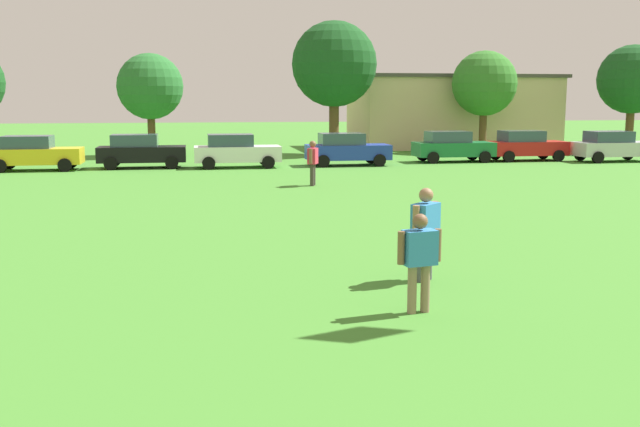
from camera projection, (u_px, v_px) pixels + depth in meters
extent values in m
plane|color=#42842D|center=(217.00, 186.00, 28.63)|extent=(160.00, 160.00, 0.00)
cylinder|color=#4C4C51|center=(428.00, 257.00, 13.84)|extent=(0.16, 0.16, 0.87)
cylinder|color=#4C4C51|center=(421.00, 259.00, 13.63)|extent=(0.16, 0.16, 0.87)
cube|color=#337FCC|center=(426.00, 220.00, 13.62)|extent=(0.65, 0.63, 0.62)
cylinder|color=#936B4C|center=(435.00, 216.00, 13.90)|extent=(0.13, 0.13, 0.58)
cylinder|color=#936B4C|center=(416.00, 221.00, 13.34)|extent=(0.13, 0.13, 0.58)
sphere|color=#936B4C|center=(426.00, 195.00, 13.55)|extent=(0.27, 0.27, 0.27)
cylinder|color=#3F3833|center=(313.00, 174.00, 28.96)|extent=(0.16, 0.16, 0.88)
cylinder|color=#3F3833|center=(312.00, 175.00, 28.71)|extent=(0.16, 0.16, 0.88)
cube|color=#D8334C|center=(313.00, 156.00, 28.72)|extent=(0.52, 0.66, 0.62)
cylinder|color=brown|center=(315.00, 155.00, 29.06)|extent=(0.13, 0.13, 0.58)
cylinder|color=brown|center=(311.00, 156.00, 28.36)|extent=(0.13, 0.13, 0.58)
sphere|color=brown|center=(313.00, 144.00, 28.64)|extent=(0.27, 0.27, 0.27)
cylinder|color=#8C7259|center=(425.00, 288.00, 11.71)|extent=(0.15, 0.15, 0.79)
cylinder|color=#8C7259|center=(412.00, 289.00, 11.63)|extent=(0.15, 0.15, 0.79)
cube|color=#337FCC|center=(420.00, 247.00, 11.57)|extent=(0.57, 0.39, 0.56)
cylinder|color=brown|center=(438.00, 245.00, 11.68)|extent=(0.12, 0.12, 0.53)
cylinder|color=brown|center=(401.00, 248.00, 11.45)|extent=(0.12, 0.12, 0.53)
sphere|color=brown|center=(420.00, 221.00, 11.50)|extent=(0.25, 0.25, 0.25)
cube|color=yellow|center=(36.00, 156.00, 34.90)|extent=(4.30, 1.80, 0.76)
cube|color=#334756|center=(28.00, 142.00, 34.74)|extent=(2.24, 1.58, 0.60)
cylinder|color=black|center=(71.00, 162.00, 36.09)|extent=(0.64, 0.22, 0.64)
cylinder|color=black|center=(65.00, 165.00, 34.34)|extent=(0.64, 0.22, 0.64)
cylinder|color=black|center=(9.00, 163.00, 35.59)|extent=(0.64, 0.22, 0.64)
cylinder|color=black|center=(0.00, 166.00, 33.84)|extent=(0.64, 0.22, 0.64)
cube|color=black|center=(142.00, 154.00, 36.21)|extent=(4.30, 1.80, 0.76)
cube|color=#334756|center=(135.00, 140.00, 36.04)|extent=(2.24, 1.58, 0.60)
cylinder|color=black|center=(173.00, 160.00, 37.39)|extent=(0.64, 0.22, 0.64)
cylinder|color=black|center=(172.00, 163.00, 35.64)|extent=(0.64, 0.22, 0.64)
cylinder|color=black|center=(114.00, 161.00, 36.89)|extent=(0.64, 0.22, 0.64)
cylinder|color=black|center=(110.00, 164.00, 35.14)|extent=(0.64, 0.22, 0.64)
cube|color=white|center=(237.00, 154.00, 36.41)|extent=(4.30, 1.80, 0.76)
cube|color=#334756|center=(230.00, 140.00, 36.25)|extent=(2.24, 1.58, 0.60)
cylinder|color=black|center=(265.00, 159.00, 37.60)|extent=(0.64, 0.22, 0.64)
cylinder|color=black|center=(268.00, 162.00, 35.85)|extent=(0.64, 0.22, 0.64)
cylinder|color=black|center=(208.00, 160.00, 37.10)|extent=(0.64, 0.22, 0.64)
cylinder|color=black|center=(209.00, 163.00, 35.35)|extent=(0.64, 0.22, 0.64)
cube|color=#1E38AD|center=(348.00, 152.00, 37.55)|extent=(4.30, 1.80, 0.76)
cube|color=#334756|center=(342.00, 139.00, 37.38)|extent=(2.24, 1.58, 0.60)
cylinder|color=black|center=(371.00, 158.00, 38.73)|extent=(0.64, 0.22, 0.64)
cylinder|color=black|center=(380.00, 160.00, 36.98)|extent=(0.64, 0.22, 0.64)
cylinder|color=black|center=(317.00, 158.00, 38.23)|extent=(0.64, 0.22, 0.64)
cylinder|color=black|center=(323.00, 161.00, 36.48)|extent=(0.64, 0.22, 0.64)
cube|color=#196B38|center=(453.00, 149.00, 39.71)|extent=(4.30, 1.80, 0.76)
cube|color=#334756|center=(448.00, 137.00, 39.54)|extent=(2.24, 1.58, 0.60)
cylinder|color=black|center=(472.00, 154.00, 40.89)|extent=(0.64, 0.22, 0.64)
cylinder|color=black|center=(485.00, 157.00, 39.14)|extent=(0.64, 0.22, 0.64)
cylinder|color=black|center=(423.00, 155.00, 40.40)|extent=(0.64, 0.22, 0.64)
cylinder|color=black|center=(433.00, 158.00, 38.64)|extent=(0.64, 0.22, 0.64)
cube|color=red|center=(527.00, 148.00, 40.51)|extent=(4.30, 1.80, 0.76)
cube|color=#334756|center=(521.00, 136.00, 40.34)|extent=(2.24, 1.58, 0.60)
cylinder|color=black|center=(543.00, 153.00, 41.69)|extent=(0.64, 0.22, 0.64)
cylinder|color=black|center=(558.00, 156.00, 39.94)|extent=(0.64, 0.22, 0.64)
cylinder|color=black|center=(495.00, 154.00, 41.19)|extent=(0.64, 0.22, 0.64)
cylinder|color=black|center=(509.00, 157.00, 39.44)|extent=(0.64, 0.22, 0.64)
cube|color=silver|center=(614.00, 149.00, 39.91)|extent=(4.30, 1.80, 0.76)
cube|color=#334756|center=(609.00, 137.00, 39.75)|extent=(2.24, 1.58, 0.60)
cylinder|color=black|center=(628.00, 154.00, 41.10)|extent=(0.64, 0.22, 0.64)
cylinder|color=black|center=(580.00, 155.00, 40.60)|extent=(0.64, 0.22, 0.64)
cylinder|color=black|center=(598.00, 157.00, 38.85)|extent=(0.64, 0.22, 0.64)
cylinder|color=brown|center=(152.00, 135.00, 43.74)|extent=(0.46, 0.46, 2.50)
sphere|color=#286B2D|center=(150.00, 86.00, 43.28)|extent=(3.94, 3.94, 3.94)
cylinder|color=brown|center=(334.00, 128.00, 45.00)|extent=(0.61, 0.61, 3.32)
sphere|color=#194C1E|center=(334.00, 64.00, 44.39)|extent=(5.24, 5.24, 5.24)
cylinder|color=brown|center=(483.00, 132.00, 47.15)|extent=(0.49, 0.49, 2.65)
sphere|color=#337528|center=(484.00, 83.00, 46.66)|extent=(4.18, 4.18, 4.18)
cylinder|color=brown|center=(629.00, 130.00, 47.07)|extent=(0.52, 0.52, 2.80)
sphere|color=#194C1E|center=(633.00, 79.00, 46.56)|extent=(4.42, 4.42, 4.42)
cube|color=beige|center=(451.00, 113.00, 52.15)|extent=(13.87, 7.25, 4.86)
cube|color=#4C4742|center=(452.00, 77.00, 51.75)|extent=(14.42, 7.54, 0.24)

